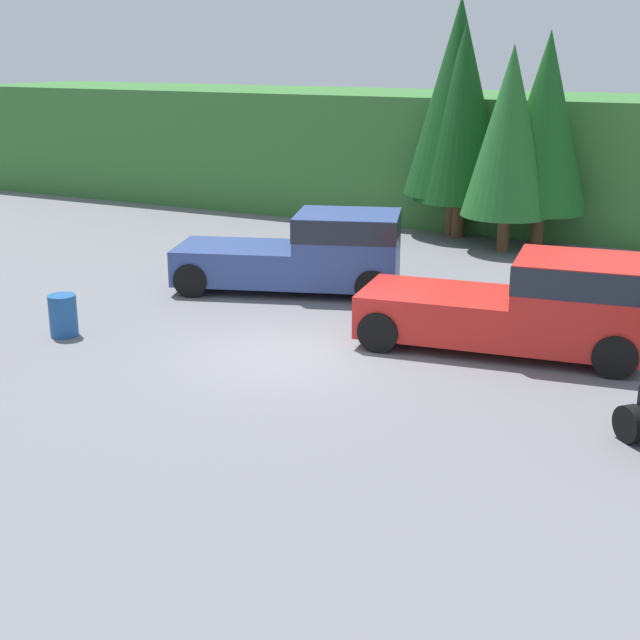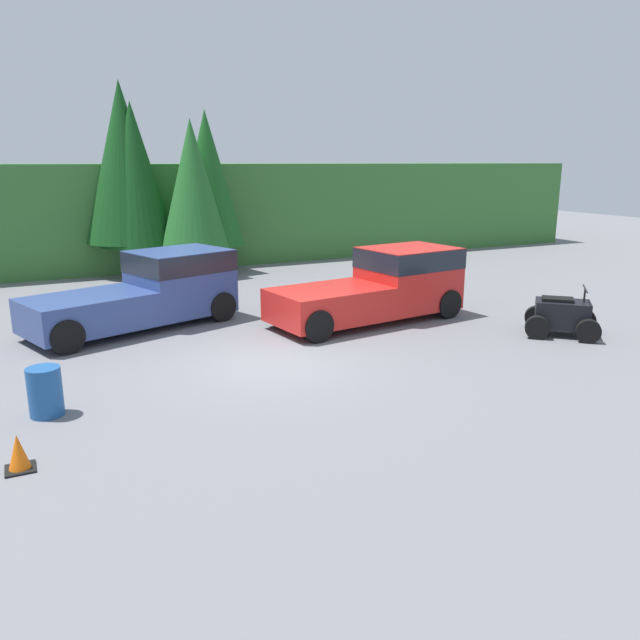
{
  "view_description": "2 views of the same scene",
  "coord_description": "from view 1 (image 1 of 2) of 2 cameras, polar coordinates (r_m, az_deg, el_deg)",
  "views": [
    {
      "loc": [
        8.01,
        -14.42,
        5.82
      ],
      "look_at": [
        0.92,
        -0.3,
        0.95
      ],
      "focal_mm": 50.0,
      "sensor_mm": 36.0,
      "label": 1
    },
    {
      "loc": [
        -4.96,
        -12.27,
        4.35
      ],
      "look_at": [
        0.92,
        -0.3,
        0.95
      ],
      "focal_mm": 35.0,
      "sensor_mm": 36.0,
      "label": 2
    }
  ],
  "objects": [
    {
      "name": "hillside_backdrop",
      "position": [
        31.67,
        12.02,
        10.07
      ],
      "size": [
        44.0,
        6.0,
        4.25
      ],
      "color": "#387033",
      "rests_on": "ground_plane"
    },
    {
      "name": "tree_right",
      "position": [
        27.12,
        14.2,
        12.13
      ],
      "size": [
        2.76,
        2.76,
        6.28
      ],
      "color": "brown",
      "rests_on": "ground_plane"
    },
    {
      "name": "tree_left",
      "position": [
        28.71,
        8.8,
        13.88
      ],
      "size": [
        3.21,
        3.21,
        7.29
      ],
      "color": "brown",
      "rests_on": "ground_plane"
    },
    {
      "name": "steel_barrel",
      "position": [
        19.33,
        -16.12,
        0.28
      ],
      "size": [
        0.58,
        0.58,
        0.88
      ],
      "color": "#1E5193",
      "rests_on": "ground_plane"
    },
    {
      "name": "tree_mid_right",
      "position": [
        26.53,
        12.04,
        11.68
      ],
      "size": [
        2.6,
        2.6,
        5.9
      ],
      "color": "brown",
      "rests_on": "ground_plane"
    },
    {
      "name": "ground_plane",
      "position": [
        17.49,
        -2.25,
        -2.32
      ],
      "size": [
        80.0,
        80.0,
        0.0
      ],
      "primitive_type": "plane",
      "color": "slate"
    },
    {
      "name": "pickup_truck_second",
      "position": [
        21.86,
        -0.54,
        4.47
      ],
      "size": [
        5.83,
        3.67,
        1.97
      ],
      "rotation": [
        0.0,
        0.0,
        0.32
      ],
      "color": "#334784",
      "rests_on": "ground_plane"
    },
    {
      "name": "tree_mid_left",
      "position": [
        28.33,
        9.13,
        12.92
      ],
      "size": [
        2.88,
        2.88,
        6.53
      ],
      "color": "brown",
      "rests_on": "ground_plane"
    },
    {
      "name": "pickup_truck_red",
      "position": [
        17.86,
        13.49,
        1.09
      ],
      "size": [
        5.76,
        2.8,
        1.97
      ],
      "rotation": [
        0.0,
        0.0,
        0.13
      ],
      "color": "red",
      "rests_on": "ground_plane"
    }
  ]
}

